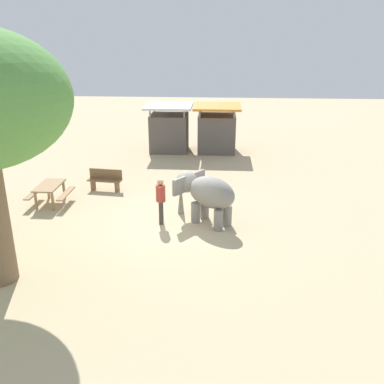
{
  "coord_description": "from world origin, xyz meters",
  "views": [
    {
      "loc": [
        1.69,
        -13.45,
        6.27
      ],
      "look_at": [
        0.72,
        1.07,
        0.8
      ],
      "focal_mm": 40.36,
      "sensor_mm": 36.0,
      "label": 1
    }
  ],
  "objects_px": {
    "wooden_bench": "(105,179)",
    "picnic_table_near": "(50,190)",
    "person_handler": "(161,198)",
    "market_stall_white": "(169,130)",
    "market_stall_orange": "(217,131)",
    "elephant": "(206,193)"
  },
  "relations": [
    {
      "from": "wooden_bench",
      "to": "picnic_table_near",
      "type": "xyz_separation_m",
      "value": [
        -1.71,
        -1.67,
        0.12
      ]
    },
    {
      "from": "wooden_bench",
      "to": "elephant",
      "type": "bearing_deg",
      "value": 152.38
    },
    {
      "from": "market_stall_white",
      "to": "market_stall_orange",
      "type": "xyz_separation_m",
      "value": [
        2.6,
        0.0,
        0.0
      ]
    },
    {
      "from": "picnic_table_near",
      "to": "market_stall_orange",
      "type": "height_order",
      "value": "market_stall_orange"
    },
    {
      "from": "elephant",
      "to": "person_handler",
      "type": "distance_m",
      "value": 1.54
    },
    {
      "from": "market_stall_white",
      "to": "market_stall_orange",
      "type": "distance_m",
      "value": 2.6
    },
    {
      "from": "elephant",
      "to": "market_stall_orange",
      "type": "xyz_separation_m",
      "value": [
        0.26,
        9.39,
        0.06
      ]
    },
    {
      "from": "person_handler",
      "to": "market_stall_white",
      "type": "xyz_separation_m",
      "value": [
        -0.83,
        9.62,
        0.19
      ]
    },
    {
      "from": "market_stall_white",
      "to": "market_stall_orange",
      "type": "bearing_deg",
      "value": 0.0
    },
    {
      "from": "person_handler",
      "to": "picnic_table_near",
      "type": "distance_m",
      "value": 4.73
    },
    {
      "from": "elephant",
      "to": "market_stall_white",
      "type": "distance_m",
      "value": 9.68
    },
    {
      "from": "person_handler",
      "to": "market_stall_white",
      "type": "relative_size",
      "value": 0.64
    },
    {
      "from": "person_handler",
      "to": "elephant",
      "type": "bearing_deg",
      "value": 5.98
    },
    {
      "from": "elephant",
      "to": "person_handler",
      "type": "bearing_deg",
      "value": 45.2
    },
    {
      "from": "person_handler",
      "to": "wooden_bench",
      "type": "distance_m",
      "value": 4.22
    },
    {
      "from": "wooden_bench",
      "to": "market_stall_orange",
      "type": "height_order",
      "value": "market_stall_orange"
    },
    {
      "from": "elephant",
      "to": "market_stall_orange",
      "type": "bearing_deg",
      "value": -54.95
    },
    {
      "from": "person_handler",
      "to": "picnic_table_near",
      "type": "height_order",
      "value": "person_handler"
    },
    {
      "from": "wooden_bench",
      "to": "picnic_table_near",
      "type": "height_order",
      "value": "wooden_bench"
    },
    {
      "from": "picnic_table_near",
      "to": "market_stall_orange",
      "type": "distance_m",
      "value": 10.27
    },
    {
      "from": "wooden_bench",
      "to": "market_stall_white",
      "type": "height_order",
      "value": "market_stall_white"
    },
    {
      "from": "person_handler",
      "to": "picnic_table_near",
      "type": "relative_size",
      "value": 1.08
    }
  ]
}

